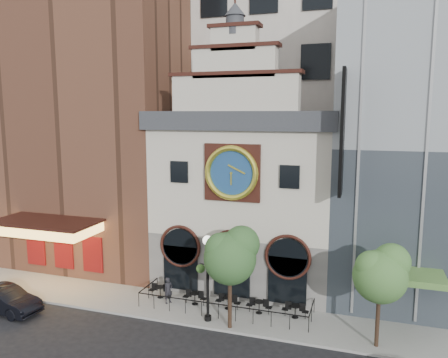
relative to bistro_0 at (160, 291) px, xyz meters
name	(u,v)px	position (x,y,z in m)	size (l,w,h in m)	color
ground	(212,330)	(4.62, -2.84, -0.61)	(120.00, 120.00, 0.00)	black
sidewalk	(225,310)	(4.62, -0.34, -0.54)	(44.00, 5.00, 0.15)	gray
clock_building	(248,191)	(4.62, 4.98, 6.07)	(12.60, 8.78, 18.65)	#605E5B
theater_building	(104,109)	(-8.38, 7.12, 11.99)	(14.00, 15.60, 25.00)	brown
retail_building	(448,145)	(17.61, 7.15, 9.53)	(14.00, 14.40, 20.00)	gray
office_tower	(283,29)	(4.62, 17.16, 19.39)	(20.00, 16.00, 40.00)	beige
cafe_railing	(225,302)	(4.62, -0.34, -0.01)	(10.60, 2.60, 0.90)	black
bistro_0	(160,291)	(0.00, 0.00, 0.00)	(1.58, 0.68, 0.90)	black
bistro_1	(195,297)	(2.56, -0.24, 0.00)	(1.58, 0.68, 0.90)	black
bistro_2	(228,302)	(4.76, -0.19, 0.00)	(1.58, 0.68, 0.90)	black
bistro_3	(259,306)	(6.74, -0.19, 0.00)	(1.58, 0.68, 0.90)	black
bistro_4	(295,310)	(8.93, -0.09, 0.00)	(1.58, 0.68, 0.90)	black
car_left	(5,300)	(-8.32, -4.61, 0.18)	(1.67, 4.79, 1.58)	black
pedestrian	(168,290)	(0.88, -0.58, 0.38)	(0.62, 0.40, 1.69)	black
lamppost	(208,268)	(4.10, -2.03, 2.72)	(1.57, 0.94, 5.14)	black
tree_left	(231,254)	(5.64, -2.40, 3.86)	(3.06, 2.95, 5.90)	#382619
tree_right	(381,272)	(13.53, -1.94, 3.57)	(2.85, 2.75, 5.50)	#382619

